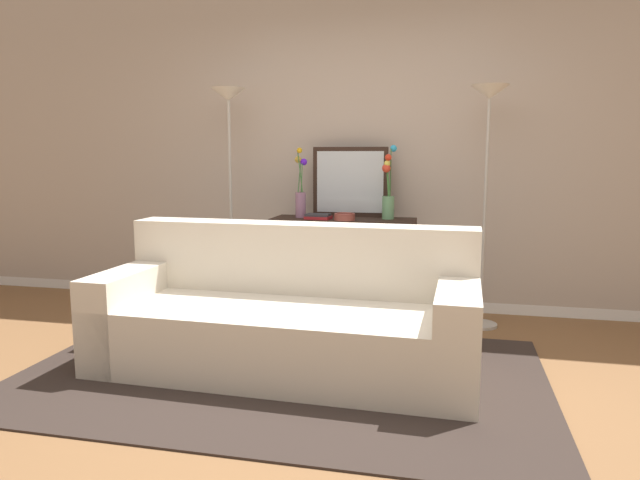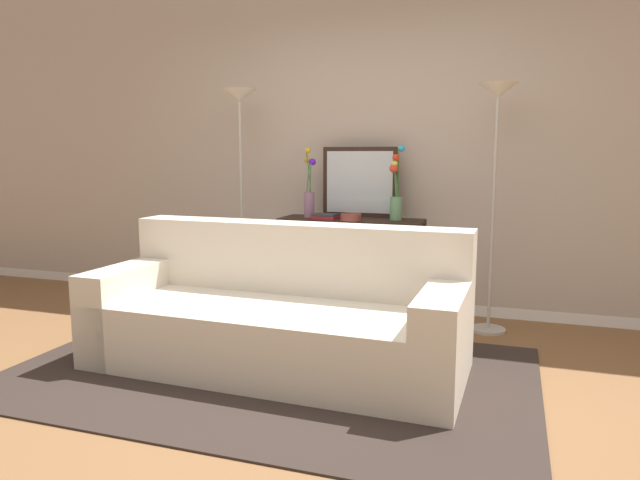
% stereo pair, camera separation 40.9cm
% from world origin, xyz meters
% --- Properties ---
extents(ground_plane, '(16.00, 16.00, 0.02)m').
position_xyz_m(ground_plane, '(0.00, 0.00, -0.01)').
color(ground_plane, brown).
extents(back_wall, '(12.00, 0.15, 2.99)m').
position_xyz_m(back_wall, '(0.00, 2.14, 1.49)').
color(back_wall, white).
rests_on(back_wall, ground).
extents(area_rug, '(3.14, 1.95, 0.01)m').
position_xyz_m(area_rug, '(-0.26, 0.35, 0.01)').
color(area_rug, '#332823').
rests_on(area_rug, ground).
extents(couch, '(2.33, 1.01, 0.88)m').
position_xyz_m(couch, '(-0.25, 0.52, 0.31)').
color(couch, beige).
rests_on(couch, ground).
extents(console_table, '(1.17, 0.39, 0.81)m').
position_xyz_m(console_table, '(-0.13, 1.76, 0.56)').
color(console_table, black).
rests_on(console_table, ground).
extents(floor_lamp_left, '(0.28, 0.28, 1.87)m').
position_xyz_m(floor_lamp_left, '(-1.08, 1.68, 1.47)').
color(floor_lamp_left, '#B7B2A8').
rests_on(floor_lamp_left, ground).
extents(floor_lamp_right, '(0.28, 0.28, 1.84)m').
position_xyz_m(floor_lamp_right, '(0.97, 1.68, 1.44)').
color(floor_lamp_right, '#B7B2A8').
rests_on(floor_lamp_right, ground).
extents(wall_mirror, '(0.63, 0.02, 0.58)m').
position_xyz_m(wall_mirror, '(-0.11, 1.92, 1.10)').
color(wall_mirror, black).
rests_on(wall_mirror, console_table).
extents(vase_tall_flowers, '(0.10, 0.11, 0.57)m').
position_xyz_m(vase_tall_flowers, '(-0.49, 1.75, 1.00)').
color(vase_tall_flowers, gray).
rests_on(vase_tall_flowers, console_table).
extents(vase_short_flowers, '(0.11, 0.11, 0.59)m').
position_xyz_m(vase_short_flowers, '(0.23, 1.78, 1.02)').
color(vase_short_flowers, '#669E6B').
rests_on(vase_short_flowers, console_table).
extents(fruit_bowl, '(0.17, 0.17, 0.06)m').
position_xyz_m(fruit_bowl, '(-0.10, 1.63, 0.84)').
color(fruit_bowl, brown).
rests_on(fruit_bowl, console_table).
extents(book_stack, '(0.21, 0.17, 0.04)m').
position_xyz_m(book_stack, '(-0.32, 1.66, 0.83)').
color(book_stack, maroon).
rests_on(book_stack, console_table).
extents(book_row_under_console, '(0.27, 0.16, 0.13)m').
position_xyz_m(book_row_under_console, '(-0.48, 1.76, 0.06)').
color(book_row_under_console, '#B77F33').
rests_on(book_row_under_console, ground).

